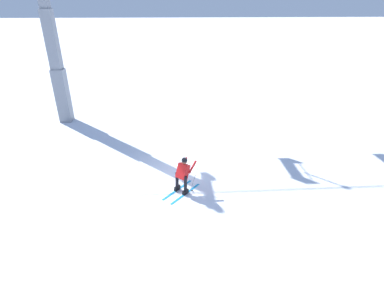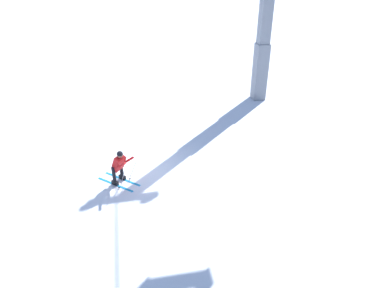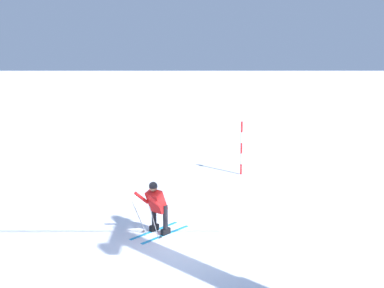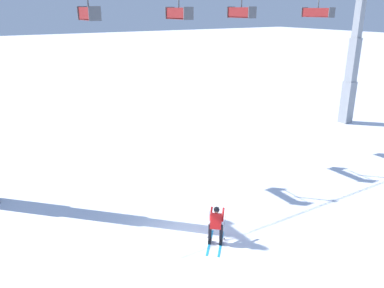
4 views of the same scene
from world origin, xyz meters
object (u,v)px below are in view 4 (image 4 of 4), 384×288
(lift_tower_far, at_px, (352,68))
(chairlift_seat_second, at_px, (178,13))
(skier_carving_main, at_px, (216,223))
(chairlift_seat_fourth, at_px, (317,12))
(chairlift_seat_middle, at_px, (240,12))
(chairlift_seat_nearest, at_px, (87,13))

(lift_tower_far, relative_size, chairlift_seat_second, 4.68)
(skier_carving_main, bearing_deg, chairlift_seat_fourth, 30.64)
(chairlift_seat_second, bearing_deg, skier_carving_main, -110.79)
(chairlift_seat_middle, height_order, chairlift_seat_fourth, same)
(chairlift_seat_fourth, bearing_deg, chairlift_seat_middle, -180.00)
(chairlift_seat_nearest, relative_size, chairlift_seat_second, 0.99)
(chairlift_seat_nearest, height_order, chairlift_seat_second, same)
(lift_tower_far, height_order, chairlift_seat_nearest, lift_tower_far)
(chairlift_seat_second, distance_m, chairlift_seat_middle, 4.18)
(skier_carving_main, bearing_deg, chairlift_seat_middle, 48.21)
(skier_carving_main, relative_size, chairlift_seat_middle, 0.75)
(skier_carving_main, height_order, lift_tower_far, lift_tower_far)
(chairlift_seat_second, bearing_deg, chairlift_seat_fourth, 0.00)
(skier_carving_main, height_order, chairlift_seat_fourth, chairlift_seat_fourth)
(chairlift_seat_fourth, bearing_deg, skier_carving_main, -149.36)
(chairlift_seat_fourth, bearing_deg, lift_tower_far, 0.00)
(chairlift_seat_second, distance_m, chairlift_seat_fourth, 10.65)
(lift_tower_far, height_order, chairlift_seat_second, lift_tower_far)
(lift_tower_far, distance_m, chairlift_seat_fourth, 6.02)
(chairlift_seat_nearest, distance_m, chairlift_seat_middle, 9.01)
(chairlift_seat_second, relative_size, chairlift_seat_middle, 1.01)
(lift_tower_far, bearing_deg, chairlift_seat_fourth, -180.00)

